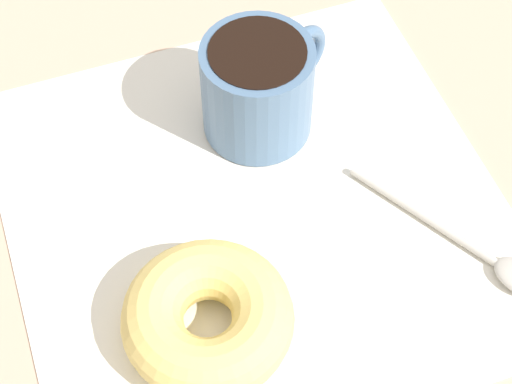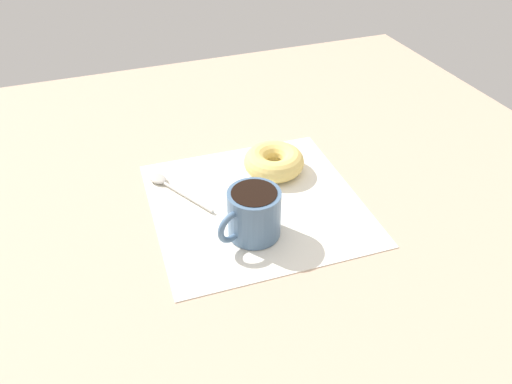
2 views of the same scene
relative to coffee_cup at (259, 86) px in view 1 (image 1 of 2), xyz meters
The scene contains 5 objects.
ground_plane 10.21cm from the coffee_cup, 32.93° to the right, with size 120.00×120.00×2.00cm, color tan.
napkin 8.50cm from the coffee_cup, 23.43° to the right, with size 32.54×32.54×0.30cm, color white.
coffee_cup is the anchor object (origin of this frame).
donut 16.90cm from the coffee_cup, 32.35° to the right, with size 10.40×10.40×3.76cm, color #E5C66B.
spoon 18.97cm from the coffee_cup, 30.45° to the left, with size 13.87×8.44×0.90cm.
Camera 1 is at (28.69, -9.81, 48.40)cm, focal length 60.00 mm.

